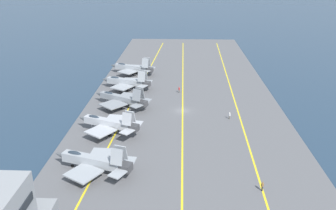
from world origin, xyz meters
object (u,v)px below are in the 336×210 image
at_px(parked_jet_third, 121,99).
at_px(parked_jet_second, 109,123).
at_px(crew_red_vest, 179,90).
at_px(crew_brown_vest, 262,186).
at_px(crew_white_vest, 229,115).
at_px(parked_jet_fourth, 127,82).
at_px(parked_jet_fifth, 132,68).
at_px(parked_jet_nearest, 93,161).

bearing_deg(parked_jet_third, parked_jet_second, 179.57).
height_order(crew_red_vest, crew_brown_vest, crew_red_vest).
bearing_deg(parked_jet_third, crew_white_vest, -104.33).
relative_size(parked_jet_fourth, crew_red_vest, 8.79).
height_order(parked_jet_fifth, crew_brown_vest, parked_jet_fifth).
bearing_deg(crew_red_vest, parked_jet_fourth, 80.06).
bearing_deg(parked_jet_nearest, parked_jet_fourth, 1.20).
height_order(parked_jet_nearest, parked_jet_fourth, parked_jet_fourth).
bearing_deg(crew_red_vest, crew_brown_vest, -163.46).
distance_m(parked_jet_fourth, crew_brown_vest, 59.37).
bearing_deg(parked_jet_second, crew_brown_vest, -124.67).
bearing_deg(parked_jet_fourth, crew_brown_vest, -149.38).
relative_size(parked_jet_third, crew_brown_vest, 9.16).
xyz_separation_m(parked_jet_nearest, crew_red_vest, (43.61, -14.91, -1.25)).
xyz_separation_m(parked_jet_third, parked_jet_fifth, (30.04, 1.18, 0.08)).
bearing_deg(parked_jet_fourth, parked_jet_second, -178.77).
xyz_separation_m(parked_jet_nearest, parked_jet_second, (15.77, 0.32, 0.30)).
distance_m(crew_red_vest, crew_brown_vest, 50.38).
relative_size(parked_jet_third, parked_jet_fourth, 1.03).
xyz_separation_m(parked_jet_nearest, crew_white_vest, (24.98, -27.38, -1.28)).
xyz_separation_m(parked_jet_fifth, crew_white_vest, (-37.08, -28.76, -1.34)).
distance_m(parked_jet_nearest, parked_jet_fifth, 62.08).
relative_size(parked_jet_nearest, parked_jet_fifth, 0.97).
relative_size(parked_jet_second, parked_jet_fifth, 0.95).
height_order(parked_jet_second, parked_jet_fourth, parked_jet_fourth).
bearing_deg(parked_jet_nearest, parked_jet_second, 1.15).
bearing_deg(crew_red_vest, parked_jet_nearest, 161.13).
bearing_deg(parked_jet_third, parked_jet_fifth, 2.25).
xyz_separation_m(parked_jet_second, crew_red_vest, (27.84, -15.23, -1.56)).
distance_m(parked_jet_nearest, parked_jet_fourth, 46.41).
relative_size(parked_jet_third, crew_red_vest, 9.02).
distance_m(parked_jet_fourth, crew_red_vest, 16.18).
distance_m(crew_red_vest, crew_white_vest, 22.42).
height_order(parked_jet_fourth, crew_brown_vest, parked_jet_fourth).
bearing_deg(parked_jet_fifth, crew_red_vest, -138.56).
height_order(parked_jet_third, crew_brown_vest, parked_jet_third).
relative_size(parked_jet_fourth, crew_white_vest, 8.99).
bearing_deg(crew_red_vest, crew_white_vest, -146.21).
height_order(parked_jet_fifth, crew_white_vest, parked_jet_fifth).
height_order(parked_jet_nearest, parked_jet_fifth, parked_jet_fifth).
bearing_deg(crew_brown_vest, parked_jet_fifth, 24.65).
height_order(parked_jet_third, parked_jet_fifth, parked_jet_fifth).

